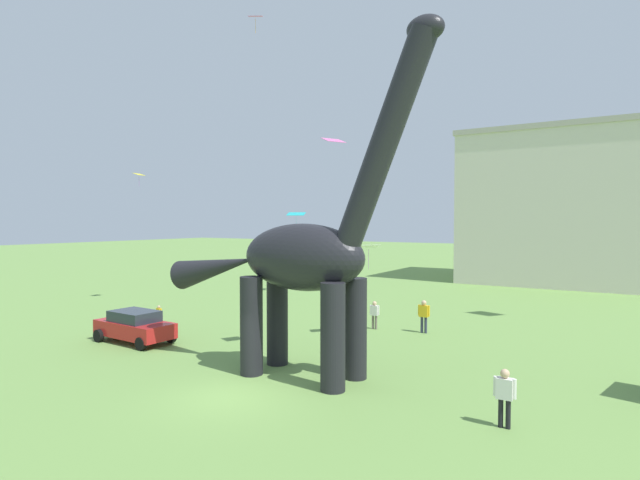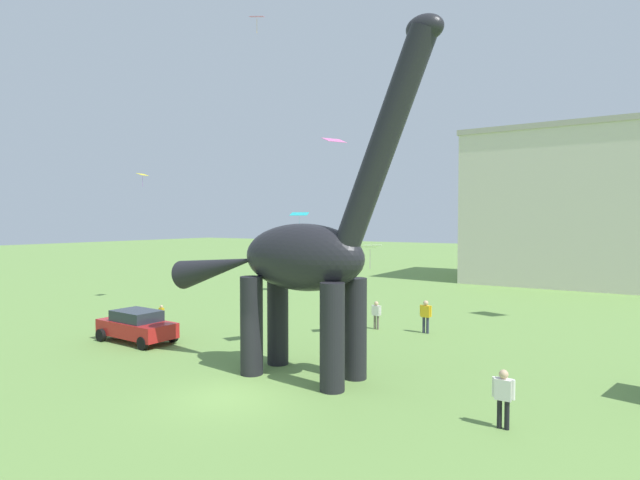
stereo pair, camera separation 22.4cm
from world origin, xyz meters
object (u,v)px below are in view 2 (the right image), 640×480
at_px(dinosaur_sculpture, 301,257).
at_px(kite_mid_left, 334,140).
at_px(person_photographer, 426,313).
at_px(kite_far_right, 299,214).
at_px(kite_mid_center, 257,17).
at_px(kite_high_left, 370,247).
at_px(kite_near_low, 143,175).
at_px(person_near_flyer, 376,312).
at_px(person_strolling_adult, 161,312).
at_px(person_vendor_side, 503,393).
at_px(parked_sedan_left, 137,325).

relative_size(dinosaur_sculpture, kite_mid_left, 11.40).
distance_m(person_photographer, kite_far_right, 17.22).
distance_m(kite_mid_center, kite_mid_left, 7.86).
height_order(kite_high_left, kite_near_low, kite_near_low).
height_order(dinosaur_sculpture, kite_high_left, dinosaur_sculpture).
bearing_deg(kite_high_left, person_near_flyer, 107.97).
height_order(person_near_flyer, kite_mid_left, kite_mid_left).
bearing_deg(kite_mid_left, kite_near_low, 163.56).
relative_size(person_near_flyer, kite_mid_center, 1.77).
bearing_deg(person_strolling_adult, kite_mid_center, 56.16).
relative_size(kite_high_left, kite_near_low, 1.28).
height_order(person_vendor_side, kite_far_right, kite_far_right).
xyz_separation_m(kite_far_right, kite_near_low, (-6.86, -9.87, 2.76)).
relative_size(parked_sedan_left, kite_high_left, 3.50).
relative_size(kite_mid_left, kite_near_low, 1.15).
distance_m(person_near_flyer, kite_far_right, 15.49).
xyz_separation_m(person_photographer, kite_far_right, (-13.95, 8.51, 5.44)).
bearing_deg(person_vendor_side, kite_far_right, 70.57).
xyz_separation_m(person_strolling_adult, kite_far_right, (-0.20, 14.29, 5.84)).
bearing_deg(kite_near_low, kite_far_right, 55.20).
bearing_deg(kite_near_low, person_near_flyer, 2.72).
bearing_deg(kite_far_right, person_near_flyer, -38.54).
bearing_deg(person_near_flyer, kite_far_right, 172.32).
height_order(person_vendor_side, kite_mid_center, kite_mid_center).
bearing_deg(person_vendor_side, kite_near_low, 95.12).
distance_m(kite_high_left, kite_near_low, 19.50).
xyz_separation_m(kite_mid_center, kite_mid_left, (4.66, -0.68, -6.30)).
bearing_deg(person_near_flyer, dinosaur_sculpture, -51.31).
bearing_deg(kite_mid_left, parked_sedan_left, -166.84).
height_order(dinosaur_sculpture, kite_mid_center, kite_mid_center).
distance_m(person_strolling_adult, kite_high_left, 12.85).
height_order(person_strolling_adult, kite_far_right, kite_far_right).
height_order(kite_far_right, kite_mid_left, kite_mid_left).
height_order(parked_sedan_left, kite_high_left, kite_high_left).
bearing_deg(kite_mid_center, parked_sedan_left, -150.16).
xyz_separation_m(dinosaur_sculpture, kite_mid_left, (-0.05, 2.51, 4.75)).
relative_size(parked_sedan_left, kite_mid_left, 3.88).
bearing_deg(kite_high_left, person_photographer, 55.03).
xyz_separation_m(parked_sedan_left, kite_high_left, (9.38, 6.65, 3.84)).
bearing_deg(kite_near_low, person_photographer, 3.73).
bearing_deg(dinosaur_sculpture, kite_far_right, 151.13).
xyz_separation_m(person_vendor_side, kite_mid_left, (-7.70, 3.53, 8.27)).
distance_m(parked_sedan_left, kite_mid_center, 15.96).
relative_size(parked_sedan_left, person_near_flyer, 2.79).
bearing_deg(kite_mid_center, kite_near_low, 161.08).
distance_m(person_vendor_side, kite_far_right, 28.35).
bearing_deg(parked_sedan_left, dinosaur_sculpture, 1.51).
bearing_deg(parked_sedan_left, kite_high_left, 38.01).
relative_size(person_vendor_side, kite_high_left, 1.39).
bearing_deg(parked_sedan_left, person_photographer, 42.40).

